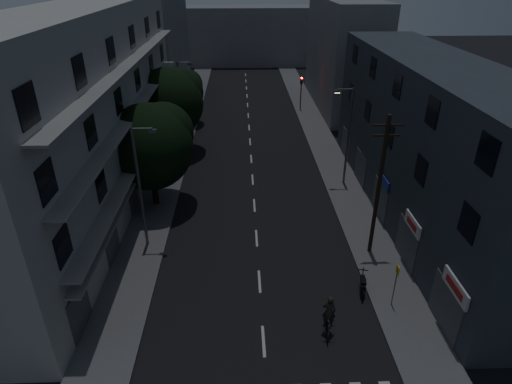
{
  "coord_description": "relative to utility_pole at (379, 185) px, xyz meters",
  "views": [
    {
      "loc": [
        -0.92,
        -13.09,
        16.25
      ],
      "look_at": [
        0.0,
        12.0,
        3.0
      ],
      "focal_mm": 30.0,
      "sensor_mm": 36.0,
      "label": 1
    }
  ],
  "objects": [
    {
      "name": "tree_far",
      "position": [
        -14.79,
        25.89,
        -0.85
      ],
      "size": [
        5.0,
        5.0,
        6.18
      ],
      "color": "black",
      "rests_on": "sidewalk_left"
    },
    {
      "name": "sidewalk_right",
      "position": [
        0.33,
        15.9,
        -4.79
      ],
      "size": [
        3.0,
        90.0,
        0.15
      ],
      "primitive_type": "cube",
      "color": "#565659",
      "rests_on": "ground"
    },
    {
      "name": "traffic_signal_far_right",
      "position": [
        -0.49,
        30.78,
        -1.77
      ],
      "size": [
        0.28,
        0.37,
        4.1
      ],
      "color": "black",
      "rests_on": "sidewalk_right"
    },
    {
      "name": "building_left",
      "position": [
        -19.14,
        8.9,
        2.13
      ],
      "size": [
        7.0,
        36.0,
        14.0
      ],
      "color": "#A6A6A1",
      "rests_on": "ground"
    },
    {
      "name": "street_lamp_left_far",
      "position": [
        -14.03,
        20.5,
        -0.27
      ],
      "size": [
        1.51,
        0.25,
        8.0
      ],
      "color": "#515458",
      "rests_on": "sidewalk_left"
    },
    {
      "name": "street_lamp_left_near",
      "position": [
        -14.25,
        1.36,
        -0.27
      ],
      "size": [
        1.51,
        0.25,
        8.0
      ],
      "color": "#5A5C62",
      "rests_on": "sidewalk_left"
    },
    {
      "name": "sidewalk_left",
      "position": [
        -14.67,
        15.9,
        -4.79
      ],
      "size": [
        3.0,
        90.0,
        0.15
      ],
      "primitive_type": "cube",
      "color": "#565659",
      "rests_on": "ground"
    },
    {
      "name": "building_far_end",
      "position": [
        -7.17,
        60.9,
        0.13
      ],
      "size": [
        24.0,
        8.0,
        10.0
      ],
      "primitive_type": "cube",
      "color": "slate",
      "rests_on": "ground"
    },
    {
      "name": "building_right",
      "position": [
        4.83,
        4.9,
        0.63
      ],
      "size": [
        6.19,
        28.0,
        11.0
      ],
      "color": "#2C333C",
      "rests_on": "ground"
    },
    {
      "name": "tree_mid",
      "position": [
        -14.8,
        17.45,
        0.32
      ],
      "size": [
        6.56,
        6.56,
        8.07
      ],
      "color": "black",
      "rests_on": "sidewalk_left"
    },
    {
      "name": "lane_markings",
      "position": [
        -7.17,
        22.15,
        -4.86
      ],
      "size": [
        0.15,
        60.5,
        0.01
      ],
      "color": "beige",
      "rests_on": "ground"
    },
    {
      "name": "building_far_left",
      "position": [
        -19.17,
        38.9,
        3.13
      ],
      "size": [
        6.0,
        20.0,
        16.0
      ],
      "primitive_type": "cube",
      "color": "slate",
      "rests_on": "ground"
    },
    {
      "name": "bus_stop_sign",
      "position": [
        -0.15,
        -4.93,
        -2.98
      ],
      "size": [
        0.06,
        0.35,
        2.52
      ],
      "color": "#595B60",
      "rests_on": "sidewalk_right"
    },
    {
      "name": "cyclist",
      "position": [
        -3.96,
        -6.64,
        -4.08
      ],
      "size": [
        0.88,
        1.9,
        2.32
      ],
      "rotation": [
        0.0,
        0.0,
        -0.13
      ],
      "color": "black",
      "rests_on": "ground"
    },
    {
      "name": "tree_near",
      "position": [
        -14.63,
        6.85,
        0.16
      ],
      "size": [
        6.32,
        6.32,
        7.79
      ],
      "color": "black",
      "rests_on": "sidewalk_left"
    },
    {
      "name": "building_far_right",
      "position": [
        4.83,
        32.9,
        1.63
      ],
      "size": [
        6.0,
        20.0,
        13.0
      ],
      "primitive_type": "cube",
      "color": "slate",
      "rests_on": "ground"
    },
    {
      "name": "traffic_signal_far_left",
      "position": [
        -13.83,
        31.56,
        -1.77
      ],
      "size": [
        0.28,
        0.37,
        4.1
      ],
      "color": "black",
      "rests_on": "sidewalk_left"
    },
    {
      "name": "street_lamp_right",
      "position": [
        0.35,
        9.76,
        -0.27
      ],
      "size": [
        1.51,
        0.25,
        8.0
      ],
      "color": "#55585C",
      "rests_on": "sidewalk_right"
    },
    {
      "name": "utility_pole",
      "position": [
        0.0,
        0.0,
        0.0
      ],
      "size": [
        1.8,
        0.24,
        9.0
      ],
      "color": "black",
      "rests_on": "sidewalk_right"
    },
    {
      "name": "ground",
      "position": [
        -7.17,
        15.9,
        -4.87
      ],
      "size": [
        160.0,
        160.0,
        0.0
      ],
      "primitive_type": "plane",
      "color": "black",
      "rests_on": "ground"
    },
    {
      "name": "motorcycle",
      "position": [
        -1.44,
        -3.72,
        -4.38
      ],
      "size": [
        0.67,
        1.89,
        1.22
      ],
      "rotation": [
        0.0,
        0.0,
        -0.21
      ],
      "color": "black",
      "rests_on": "ground"
    }
  ]
}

